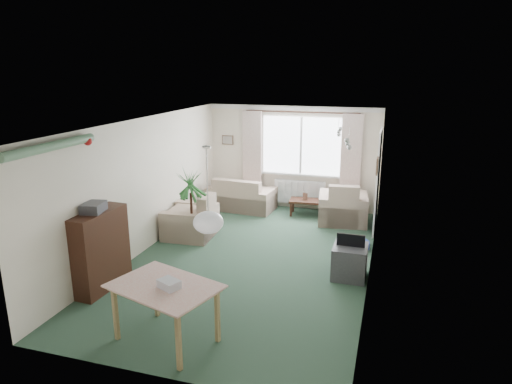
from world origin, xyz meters
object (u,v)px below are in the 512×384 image
(bookshelf, at_px, (100,250))
(houseplant, at_px, (191,207))
(sofa, at_px, (241,193))
(pet_bed, at_px, (353,244))
(armchair_left, at_px, (190,215))
(tv_cube, at_px, (350,261))
(armchair_corner, at_px, (343,202))
(dining_table, at_px, (166,314))
(coffee_table, at_px, (307,207))

(bookshelf, bearing_deg, houseplant, 79.30)
(sofa, relative_size, pet_bed, 2.56)
(armchair_left, distance_m, tv_cube, 3.34)
(houseplant, bearing_deg, tv_cube, -11.94)
(armchair_corner, xyz_separation_m, armchair_left, (-2.78, -1.73, -0.02))
(houseplant, distance_m, pet_bed, 3.11)
(dining_table, relative_size, tv_cube, 1.99)
(armchair_left, distance_m, bookshelf, 2.44)
(dining_table, distance_m, pet_bed, 4.18)
(armchair_corner, distance_m, tv_cube, 2.71)
(armchair_left, height_order, houseplant, houseplant)
(armchair_corner, bearing_deg, tv_cube, 91.69)
(bookshelf, xyz_separation_m, houseplant, (0.52, 2.10, 0.11))
(dining_table, distance_m, tv_cube, 3.12)
(dining_table, bearing_deg, armchair_corner, 73.15)
(bookshelf, relative_size, pet_bed, 2.05)
(coffee_table, bearing_deg, bookshelf, -117.79)
(armchair_left, height_order, dining_table, armchair_left)
(armchair_left, xyz_separation_m, tv_cube, (3.20, -0.95, -0.16))
(armchair_left, bearing_deg, sofa, 165.54)
(armchair_left, distance_m, pet_bed, 3.19)
(pet_bed, bearing_deg, tv_cube, -87.75)
(armchair_corner, xyz_separation_m, houseplant, (-2.61, -2.03, 0.26))
(tv_cube, distance_m, pet_bed, 1.29)
(pet_bed, bearing_deg, dining_table, -117.30)
(coffee_table, bearing_deg, tv_cube, -67.18)
(armchair_corner, bearing_deg, dining_table, 66.02)
(tv_cube, xyz_separation_m, pet_bed, (-0.05, 1.27, -0.20))
(dining_table, bearing_deg, houseplant, 109.09)
(armchair_corner, bearing_deg, pet_bed, 97.47)
(armchair_corner, height_order, bookshelf, bookshelf)
(armchair_left, height_order, tv_cube, armchair_left)
(armchair_left, bearing_deg, tv_cube, 70.51)
(coffee_table, bearing_deg, armchair_corner, -16.91)
(bookshelf, xyz_separation_m, dining_table, (1.58, -0.97, -0.25))
(houseplant, distance_m, dining_table, 3.27)
(bookshelf, distance_m, dining_table, 1.87)
(dining_table, xyz_separation_m, pet_bed, (1.91, 3.70, -0.30))
(bookshelf, xyz_separation_m, pet_bed, (3.49, 2.74, -0.55))
(houseplant, relative_size, tv_cube, 2.47)
(dining_table, bearing_deg, sofa, 98.92)
(houseplant, height_order, dining_table, houseplant)
(armchair_left, height_order, coffee_table, armchair_left)
(coffee_table, bearing_deg, dining_table, -97.78)
(pet_bed, bearing_deg, sofa, 149.06)
(armchair_corner, height_order, armchair_left, armchair_corner)
(armchair_left, height_order, bookshelf, bookshelf)
(coffee_table, bearing_deg, armchair_left, -134.93)
(houseplant, xyz_separation_m, dining_table, (1.06, -3.07, -0.35))
(armchair_left, distance_m, dining_table, 3.60)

